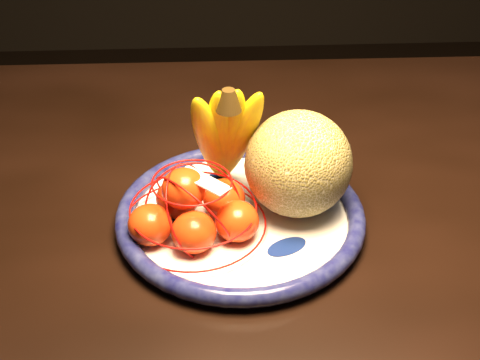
{
  "coord_description": "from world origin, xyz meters",
  "views": [
    {
      "loc": [
        -0.02,
        -0.81,
        1.35
      ],
      "look_at": [
        0.02,
        -0.07,
        0.83
      ],
      "focal_mm": 50.0,
      "sensor_mm": 36.0,
      "label": 1
    }
  ],
  "objects_px": {
    "mandarin_bag": "(194,211)",
    "dining_table": "(194,232)",
    "fruit_bowl": "(240,217)",
    "banana_bunch": "(225,132)",
    "cantaloupe": "(298,164)"
  },
  "relations": [
    {
      "from": "dining_table",
      "to": "banana_bunch",
      "type": "relative_size",
      "value": 7.6
    },
    {
      "from": "fruit_bowl",
      "to": "banana_bunch",
      "type": "xyz_separation_m",
      "value": [
        -0.02,
        0.07,
        0.1
      ]
    },
    {
      "from": "banana_bunch",
      "to": "fruit_bowl",
      "type": "bearing_deg",
      "value": -81.52
    },
    {
      "from": "mandarin_bag",
      "to": "dining_table",
      "type": "bearing_deg",
      "value": 93.01
    },
    {
      "from": "dining_table",
      "to": "fruit_bowl",
      "type": "distance_m",
      "value": 0.14
    },
    {
      "from": "fruit_bowl",
      "to": "banana_bunch",
      "type": "bearing_deg",
      "value": 105.82
    },
    {
      "from": "dining_table",
      "to": "cantaloupe",
      "type": "xyz_separation_m",
      "value": [
        0.15,
        -0.06,
        0.17
      ]
    },
    {
      "from": "fruit_bowl",
      "to": "cantaloupe",
      "type": "bearing_deg",
      "value": 13.35
    },
    {
      "from": "cantaloupe",
      "to": "banana_bunch",
      "type": "bearing_deg",
      "value": 155.03
    },
    {
      "from": "fruit_bowl",
      "to": "mandarin_bag",
      "type": "bearing_deg",
      "value": -157.64
    },
    {
      "from": "cantaloupe",
      "to": "mandarin_bag",
      "type": "bearing_deg",
      "value": -162.58
    },
    {
      "from": "cantaloupe",
      "to": "mandarin_bag",
      "type": "relative_size",
      "value": 0.68
    },
    {
      "from": "dining_table",
      "to": "fruit_bowl",
      "type": "height_order",
      "value": "fruit_bowl"
    },
    {
      "from": "cantaloupe",
      "to": "fruit_bowl",
      "type": "bearing_deg",
      "value": -166.65
    },
    {
      "from": "fruit_bowl",
      "to": "banana_bunch",
      "type": "height_order",
      "value": "banana_bunch"
    }
  ]
}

